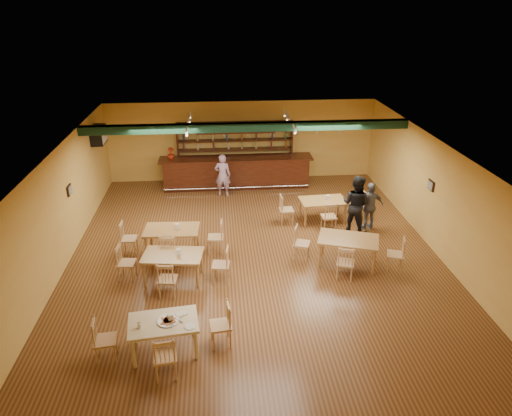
{
  "coord_description": "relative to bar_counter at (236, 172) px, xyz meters",
  "views": [
    {
      "loc": [
        -0.92,
        -11.17,
        6.51
      ],
      "look_at": [
        0.09,
        0.6,
        1.15
      ],
      "focal_mm": 32.89,
      "sensor_mm": 36.0,
      "label": 1
    }
  ],
  "objects": [
    {
      "name": "floor",
      "position": [
        0.25,
        -5.15,
        -0.56
      ],
      "size": [
        12.0,
        12.0,
        0.0
      ],
      "primitive_type": "plane",
      "color": "#4F3016",
      "rests_on": "ground"
    },
    {
      "name": "ceiling_beam",
      "position": [
        0.25,
        -2.35,
        2.31
      ],
      "size": [
        10.0,
        0.3,
        0.25
      ],
      "primitive_type": "cube",
      "color": "black",
      "rests_on": "ceiling"
    },
    {
      "name": "track_rail_left",
      "position": [
        -1.55,
        -1.75,
        2.38
      ],
      "size": [
        0.05,
        2.5,
        0.05
      ],
      "primitive_type": "cube",
      "color": "silver",
      "rests_on": "ceiling"
    },
    {
      "name": "track_rail_right",
      "position": [
        1.65,
        -1.75,
        2.38
      ],
      "size": [
        0.05,
        2.5,
        0.05
      ],
      "primitive_type": "cube",
      "color": "silver",
      "rests_on": "ceiling"
    },
    {
      "name": "ac_unit",
      "position": [
        -4.55,
        -0.95,
        1.79
      ],
      "size": [
        0.34,
        0.7,
        0.48
      ],
      "primitive_type": "cube",
      "color": "silver",
      "rests_on": "wall_left"
    },
    {
      "name": "picture_left",
      "position": [
        -4.72,
        -4.15,
        1.14
      ],
      "size": [
        0.04,
        0.34,
        0.28
      ],
      "primitive_type": "cube",
      "color": "black",
      "rests_on": "wall_left"
    },
    {
      "name": "picture_right",
      "position": [
        5.22,
        -4.65,
        1.14
      ],
      "size": [
        0.04,
        0.34,
        0.28
      ],
      "primitive_type": "cube",
      "color": "black",
      "rests_on": "wall_right"
    },
    {
      "name": "bar_counter",
      "position": [
        0.0,
        0.0,
        0.0
      ],
      "size": [
        5.58,
        0.85,
        1.13
      ],
      "primitive_type": "cube",
      "color": "#38110B",
      "rests_on": "ground"
    },
    {
      "name": "back_bar_hutch",
      "position": [
        0.0,
        0.63,
        0.57
      ],
      "size": [
        4.32,
        0.4,
        2.28
      ],
      "primitive_type": "cube",
      "color": "#38110B",
      "rests_on": "ground"
    },
    {
      "name": "poinsettia",
      "position": [
        -2.34,
        0.0,
        0.78
      ],
      "size": [
        0.31,
        0.31,
        0.44
      ],
      "primitive_type": "imported",
      "rotation": [
        0.0,
        0.0,
        0.35
      ],
      "color": "#AE2410",
      "rests_on": "bar_counter"
    },
    {
      "name": "dining_table_a",
      "position": [
        -1.99,
        -4.81,
        -0.2
      ],
      "size": [
        1.51,
        0.96,
        0.74
      ],
      "primitive_type": "cube",
      "rotation": [
        0.0,
        0.0,
        -0.05
      ],
      "color": "olive",
      "rests_on": "ground"
    },
    {
      "name": "dining_table_b",
      "position": [
        2.56,
        -3.16,
        -0.21
      ],
      "size": [
        1.47,
        0.95,
        0.71
      ],
      "primitive_type": "cube",
      "rotation": [
        0.0,
        0.0,
        0.07
      ],
      "color": "olive",
      "rests_on": "ground"
    },
    {
      "name": "dining_table_c",
      "position": [
        -1.85,
        -6.19,
        -0.2
      ],
      "size": [
        1.55,
        1.05,
        0.73
      ],
      "primitive_type": "cube",
      "rotation": [
        0.0,
        0.0,
        -0.12
      ],
      "color": "olive",
      "rests_on": "ground"
    },
    {
      "name": "dining_table_d",
      "position": [
        2.65,
        -5.82,
        -0.18
      ],
      "size": [
        1.75,
        1.37,
        0.77
      ],
      "primitive_type": "cube",
      "rotation": [
        0.0,
        0.0,
        -0.33
      ],
      "color": "olive",
      "rests_on": "ground"
    },
    {
      "name": "near_table",
      "position": [
        -1.84,
        -8.8,
        -0.21
      ],
      "size": [
        1.44,
        1.02,
        0.72
      ],
      "primitive_type": "cube",
      "rotation": [
        0.0,
        0.0,
        0.12
      ],
      "color": "#CBB988",
      "rests_on": "ground"
    },
    {
      "name": "pizza_tray",
      "position": [
        -1.75,
        -8.8,
        0.16
      ],
      "size": [
        0.46,
        0.46,
        0.01
      ],
      "primitive_type": "cylinder",
      "rotation": [
        0.0,
        0.0,
        -0.17
      ],
      "color": "silver",
      "rests_on": "near_table"
    },
    {
      "name": "parmesan_shaker",
      "position": [
        -2.27,
        -8.94,
        0.21
      ],
      "size": [
        0.08,
        0.08,
        0.11
      ],
      "primitive_type": "cylinder",
      "rotation": [
        0.0,
        0.0,
        0.12
      ],
      "color": "#EAE5C6",
      "rests_on": "near_table"
    },
    {
      "name": "napkin_stack",
      "position": [
        -1.51,
        -8.6,
        0.17
      ],
      "size": [
        0.25,
        0.23,
        0.03
      ],
      "primitive_type": "cube",
      "rotation": [
        0.0,
        0.0,
        0.56
      ],
      "color": "white",
      "rests_on": "near_table"
    },
    {
      "name": "pizza_server",
      "position": [
        -1.6,
        -8.75,
        0.17
      ],
      "size": [
        0.31,
        0.27,
        0.0
      ],
      "primitive_type": "cube",
      "rotation": [
        0.0,
        0.0,
        -0.68
      ],
      "color": "silver",
      "rests_on": "pizza_tray"
    },
    {
      "name": "side_plate",
      "position": [
        -1.31,
        -8.99,
        0.16
      ],
      "size": [
        0.24,
        0.24,
        0.01
      ],
      "primitive_type": "cylinder",
      "rotation": [
        0.0,
        0.0,
        0.12
      ],
      "color": "white",
      "rests_on": "near_table"
    },
    {
      "name": "patron_bar",
      "position": [
        -0.52,
        -0.83,
        0.2
      ],
      "size": [
        0.6,
        0.43,
        1.53
      ],
      "primitive_type": "imported",
      "rotation": [
        0.0,
        0.0,
        3.01
      ],
      "color": "purple",
      "rests_on": "ground"
    },
    {
      "name": "patron_right_a",
      "position": [
        3.36,
        -3.96,
        0.32
      ],
      "size": [
        1.09,
        1.07,
        1.78
      ],
      "primitive_type": "imported",
      "rotation": [
        0.0,
        0.0,
        2.44
      ],
      "color": "black",
      "rests_on": "ground"
    },
    {
      "name": "patron_right_b",
      "position": [
        3.85,
        -3.82,
        0.18
      ],
      "size": [
        0.93,
        0.55,
        1.49
      ],
      "primitive_type": "imported",
      "rotation": [
        0.0,
        0.0,
        3.37
      ],
      "color": "slate",
      "rests_on": "ground"
    }
  ]
}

